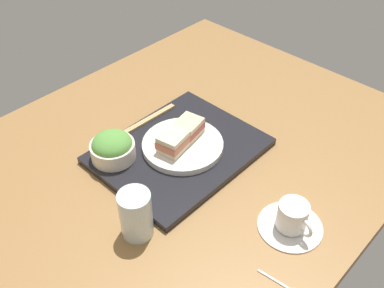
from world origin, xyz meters
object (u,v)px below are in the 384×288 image
sandwich_near (188,128)px  coffee_cup (292,219)px  teaspoon (290,288)px  chopsticks_pair (146,120)px  sandwich_plate (182,144)px  sandwich_far (174,143)px  salad_bowl (112,147)px  drinking_glass (136,214)px

sandwich_near → coffee_cup: 36.72cm
teaspoon → chopsticks_pair: bearing=-104.5°
sandwich_plate → teaspoon: size_ratio=2.12×
sandwich_far → sandwich_near: bearing=-167.2°
coffee_cup → sandwich_near: bearing=-97.4°
chopsticks_pair → coffee_cup: coffee_cup is taller
sandwich_far → coffee_cup: bearing=93.6°
sandwich_far → salad_bowl: 15.77cm
drinking_glass → sandwich_near: bearing=-157.3°
coffee_cup → drinking_glass: 34.45cm
sandwich_far → salad_bowl: size_ratio=0.75×
chopsticks_pair → teaspoon: (15.24, 59.08, -1.91)cm
drinking_glass → teaspoon: (-11.33, 32.76, -5.60)cm
sandwich_plate → teaspoon: (14.35, 44.19, -2.41)cm
sandwich_near → drinking_glass: bearing=22.7°
sandwich_plate → coffee_cup: (1.25, 35.51, 0.11)cm
sandwich_near → teaspoon: bearing=68.4°
sandwich_near → drinking_glass: 31.59cm
sandwich_far → chopsticks_pair: (-4.34, -15.68, -3.78)cm
coffee_cup → sandwich_plate: bearing=-92.0°
sandwich_plate → salad_bowl: size_ratio=1.87×
sandwich_near → salad_bowl: size_ratio=0.73×
drinking_glass → sandwich_far: bearing=-154.4°
coffee_cup → drinking_glass: bearing=-44.6°
salad_bowl → chopsticks_pair: bearing=-162.8°
sandwich_near → salad_bowl: 20.58cm
chopsticks_pair → teaspoon: chopsticks_pair is taller
sandwich_near → chopsticks_pair: sandwich_near is taller
sandwich_plate → coffee_cup: 35.53cm
sandwich_far → salad_bowl: bearing=-43.1°
salad_bowl → sandwich_near: bearing=153.4°
sandwich_plate → teaspoon: bearing=72.0°
sandwich_far → drinking_glass: 24.64cm
chopsticks_pair → sandwich_near: bearing=100.3°
sandwich_near → chopsticks_pair: (2.56, -14.11, -3.62)cm
salad_bowl → teaspoon: 54.40cm
drinking_glass → coffee_cup: bearing=135.4°
sandwich_plate → sandwich_far: 4.83cm
sandwich_near → coffee_cup: size_ratio=0.57×
sandwich_near → teaspoon: (17.80, 44.97, -5.53)cm
sandwich_near → chopsticks_pair: bearing=-79.7°
sandwich_plate → sandwich_near: size_ratio=2.55×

